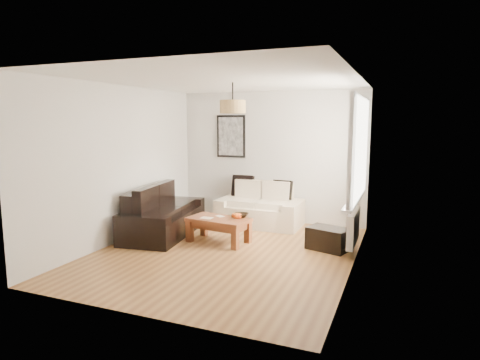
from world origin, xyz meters
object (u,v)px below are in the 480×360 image
at_px(loveseat_cream, 260,205).
at_px(ottoman, 328,239).
at_px(sofa_leather, 164,212).
at_px(coffee_table, 219,230).

xyz_separation_m(loveseat_cream, ottoman, (1.51, -1.06, -0.22)).
height_order(sofa_leather, ottoman, sofa_leather).
distance_m(sofa_leather, ottoman, 2.90).
bearing_deg(ottoman, loveseat_cream, 144.94).
bearing_deg(loveseat_cream, sofa_leather, -136.91).
bearing_deg(coffee_table, loveseat_cream, 78.90).
xyz_separation_m(sofa_leather, ottoman, (2.88, 0.21, -0.23)).
bearing_deg(coffee_table, sofa_leather, 176.61).
distance_m(loveseat_cream, sofa_leather, 1.87).
bearing_deg(loveseat_cream, ottoman, -34.80).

